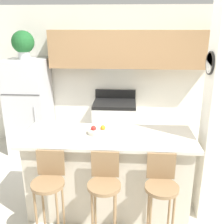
# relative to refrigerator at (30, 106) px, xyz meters

# --- Properties ---
(ground_plane) EXTENTS (14.00, 14.00, 0.00)m
(ground_plane) POSITION_rel_refrigerator_xyz_m (1.55, -1.64, -0.83)
(ground_plane) COLOR beige
(wall_back) EXTENTS (5.60, 0.38, 2.55)m
(wall_back) POSITION_rel_refrigerator_xyz_m (1.64, 0.34, 0.66)
(wall_back) COLOR silver
(wall_back) RESTS_ON ground_plane
(pillar_right) EXTENTS (0.38, 0.32, 2.55)m
(pillar_right) POSITION_rel_refrigerator_xyz_m (2.80, -1.62, 0.45)
(pillar_right) COLOR silver
(pillar_right) RESTS_ON ground_plane
(counter_bar) EXTENTS (1.98, 0.75, 1.00)m
(counter_bar) POSITION_rel_refrigerator_xyz_m (1.55, -1.64, -0.32)
(counter_bar) COLOR beige
(counter_bar) RESTS_ON ground_plane
(refrigerator) EXTENTS (0.68, 0.73, 1.66)m
(refrigerator) POSITION_rel_refrigerator_xyz_m (0.00, 0.00, 0.00)
(refrigerator) COLOR silver
(refrigerator) RESTS_ON ground_plane
(stove_range) EXTENTS (0.75, 0.63, 1.07)m
(stove_range) POSITION_rel_refrigerator_xyz_m (1.53, 0.06, -0.37)
(stove_range) COLOR white
(stove_range) RESTS_ON ground_plane
(bar_stool_left) EXTENTS (0.33, 0.33, 1.01)m
(bar_stool_left) POSITION_rel_refrigerator_xyz_m (0.99, -2.19, -0.15)
(bar_stool_left) COLOR olive
(bar_stool_left) RESTS_ON ground_plane
(bar_stool_mid) EXTENTS (0.33, 0.33, 1.01)m
(bar_stool_mid) POSITION_rel_refrigerator_xyz_m (1.55, -2.19, -0.15)
(bar_stool_mid) COLOR olive
(bar_stool_mid) RESTS_ON ground_plane
(bar_stool_right) EXTENTS (0.33, 0.33, 1.01)m
(bar_stool_right) POSITION_rel_refrigerator_xyz_m (2.11, -2.19, -0.15)
(bar_stool_right) COLOR olive
(bar_stool_right) RESTS_ON ground_plane
(potted_plant_on_fridge) EXTENTS (0.38, 0.38, 0.48)m
(potted_plant_on_fridge) POSITION_rel_refrigerator_xyz_m (-0.00, 0.00, 1.10)
(potted_plant_on_fridge) COLOR silver
(potted_plant_on_fridge) RESTS_ON refrigerator
(fruit_bowl) EXTENTS (0.25, 0.25, 0.10)m
(fruit_bowl) POSITION_rel_refrigerator_xyz_m (1.43, -1.59, 0.20)
(fruit_bowl) COLOR silver
(fruit_bowl) RESTS_ON counter_bar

